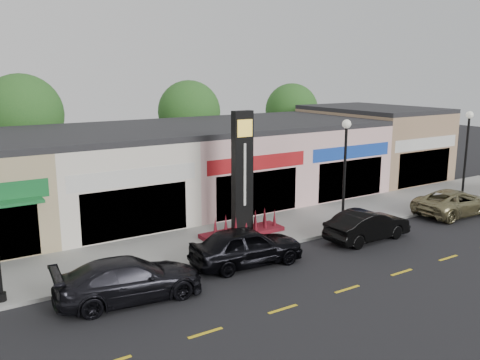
{
  "coord_description": "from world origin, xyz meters",
  "views": [
    {
      "loc": [
        -9.82,
        -15.67,
        7.92
      ],
      "look_at": [
        2.74,
        4.0,
        2.92
      ],
      "focal_mm": 38.0,
      "sensor_mm": 36.0,
      "label": 1
    }
  ],
  "objects_px": {
    "pylon_sign": "(242,192)",
    "car_gold_suv": "(455,202)",
    "car_black_conv": "(368,225)",
    "car_dark_sedan": "(129,279)",
    "lamp_east_near": "(345,163)",
    "lamp_east_far": "(467,147)",
    "car_black_sedan": "(247,246)"
  },
  "relations": [
    {
      "from": "car_dark_sedan",
      "to": "lamp_east_near",
      "type": "bearing_deg",
      "value": -75.13
    },
    {
      "from": "car_black_conv",
      "to": "car_dark_sedan",
      "type": "bearing_deg",
      "value": 89.0
    },
    {
      "from": "car_black_sedan",
      "to": "car_black_conv",
      "type": "height_order",
      "value": "car_black_sedan"
    },
    {
      "from": "lamp_east_near",
      "to": "pylon_sign",
      "type": "relative_size",
      "value": 0.91
    },
    {
      "from": "lamp_east_far",
      "to": "car_gold_suv",
      "type": "distance_m",
      "value": 4.12
    },
    {
      "from": "lamp_east_near",
      "to": "lamp_east_far",
      "type": "bearing_deg",
      "value": 0.0
    },
    {
      "from": "lamp_east_near",
      "to": "lamp_east_far",
      "type": "distance_m",
      "value": 10.0
    },
    {
      "from": "pylon_sign",
      "to": "car_gold_suv",
      "type": "xyz_separation_m",
      "value": [
        12.28,
        -3.08,
        -1.56
      ]
    },
    {
      "from": "lamp_east_near",
      "to": "car_dark_sedan",
      "type": "distance_m",
      "value": 12.56
    },
    {
      "from": "car_black_sedan",
      "to": "car_black_conv",
      "type": "xyz_separation_m",
      "value": [
        6.62,
        -0.45,
        -0.08
      ]
    },
    {
      "from": "pylon_sign",
      "to": "car_gold_suv",
      "type": "distance_m",
      "value": 12.75
    },
    {
      "from": "pylon_sign",
      "to": "car_black_sedan",
      "type": "height_order",
      "value": "pylon_sign"
    },
    {
      "from": "lamp_east_near",
      "to": "pylon_sign",
      "type": "distance_m",
      "value": 5.42
    },
    {
      "from": "lamp_east_far",
      "to": "car_dark_sedan",
      "type": "xyz_separation_m",
      "value": [
        -22.1,
        -1.96,
        -2.72
      ]
    },
    {
      "from": "car_dark_sedan",
      "to": "car_black_conv",
      "type": "relative_size",
      "value": 1.17
    },
    {
      "from": "car_gold_suv",
      "to": "pylon_sign",
      "type": "bearing_deg",
      "value": 77.25
    },
    {
      "from": "lamp_east_near",
      "to": "pylon_sign",
      "type": "bearing_deg",
      "value": 161.25
    },
    {
      "from": "lamp_east_far",
      "to": "pylon_sign",
      "type": "bearing_deg",
      "value": 173.54
    },
    {
      "from": "car_black_sedan",
      "to": "car_black_conv",
      "type": "bearing_deg",
      "value": -88.76
    },
    {
      "from": "lamp_east_near",
      "to": "car_dark_sedan",
      "type": "relative_size",
      "value": 1.05
    },
    {
      "from": "car_dark_sedan",
      "to": "car_black_conv",
      "type": "bearing_deg",
      "value": -83.94
    },
    {
      "from": "pylon_sign",
      "to": "lamp_east_near",
      "type": "bearing_deg",
      "value": -18.75
    },
    {
      "from": "pylon_sign",
      "to": "car_black_conv",
      "type": "distance_m",
      "value": 6.19
    },
    {
      "from": "lamp_east_near",
      "to": "car_black_sedan",
      "type": "height_order",
      "value": "lamp_east_near"
    },
    {
      "from": "lamp_east_far",
      "to": "car_black_sedan",
      "type": "xyz_separation_m",
      "value": [
        -16.8,
        -1.43,
        -2.66
      ]
    },
    {
      "from": "lamp_east_near",
      "to": "car_gold_suv",
      "type": "height_order",
      "value": "lamp_east_near"
    },
    {
      "from": "pylon_sign",
      "to": "car_black_conv",
      "type": "relative_size",
      "value": 1.35
    },
    {
      "from": "car_black_sedan",
      "to": "car_dark_sedan",
      "type": "bearing_deg",
      "value": 100.96
    },
    {
      "from": "car_black_conv",
      "to": "lamp_east_far",
      "type": "bearing_deg",
      "value": -80.96
    },
    {
      "from": "lamp_east_near",
      "to": "lamp_east_far",
      "type": "xyz_separation_m",
      "value": [
        10.0,
        0.0,
        0.0
      ]
    },
    {
      "from": "lamp_east_far",
      "to": "car_dark_sedan",
      "type": "distance_m",
      "value": 22.36
    },
    {
      "from": "car_black_conv",
      "to": "car_gold_suv",
      "type": "xyz_separation_m",
      "value": [
        7.46,
        0.5,
        -0.02
      ]
    }
  ]
}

